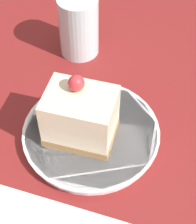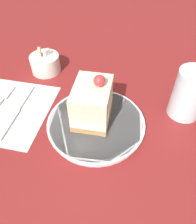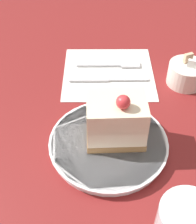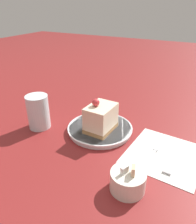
% 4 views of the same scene
% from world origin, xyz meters
% --- Properties ---
extents(ground_plane, '(4.00, 4.00, 0.00)m').
position_xyz_m(ground_plane, '(0.00, 0.00, 0.00)').
color(ground_plane, maroon).
extents(plate, '(0.22, 0.22, 0.02)m').
position_xyz_m(plate, '(0.03, -0.01, 0.01)').
color(plate, white).
rests_on(plate, ground_plane).
extents(cake_slice, '(0.08, 0.11, 0.11)m').
position_xyz_m(cake_slice, '(0.02, -0.00, 0.06)').
color(cake_slice, olive).
rests_on(cake_slice, plate).
extents(drinking_glass, '(0.07, 0.07, 0.12)m').
position_xyz_m(drinking_glass, '(0.23, 0.06, 0.06)').
color(drinking_glass, silver).
rests_on(drinking_glass, ground_plane).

